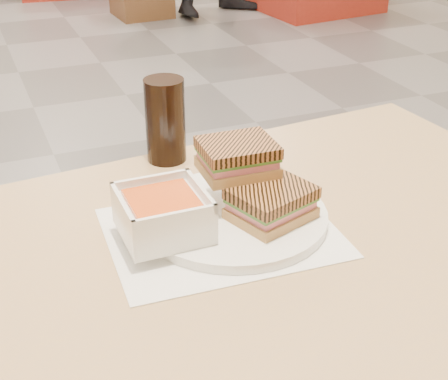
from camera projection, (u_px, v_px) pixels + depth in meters
name	position (u px, v px, depth m)	size (l,w,h in m)	color
main_table	(224.00, 311.00, 1.02)	(1.26, 0.80, 0.75)	#9E7D59
tray_liner	(222.00, 233.00, 1.00)	(0.35, 0.28, 0.00)	white
plate	(234.00, 216.00, 1.03)	(0.29, 0.29, 0.02)	white
soup_bowl	(163.00, 215.00, 0.96)	(0.12, 0.12, 0.07)	white
panini_lower	(271.00, 203.00, 0.99)	(0.14, 0.13, 0.05)	tan
panini_upper	(238.00, 157.00, 1.02)	(0.12, 0.10, 0.05)	tan
cola_glass	(165.00, 120.00, 1.19)	(0.07, 0.07, 0.15)	black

